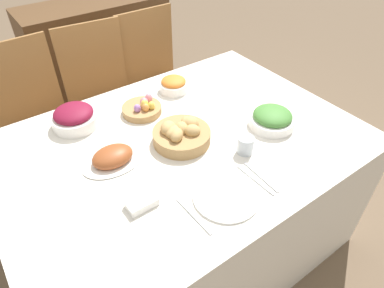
{
  "coord_description": "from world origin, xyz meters",
  "views": [
    {
      "loc": [
        -0.65,
        -0.99,
        1.74
      ],
      "look_at": [
        -0.0,
        -0.09,
        0.8
      ],
      "focal_mm": 32.0,
      "sensor_mm": 36.0,
      "label": 1
    }
  ],
  "objects_px": {
    "chair_far_right": "(157,79)",
    "fork": "(193,216)",
    "bread_basket": "(181,134)",
    "chair_far_center": "(104,97)",
    "drinking_cup": "(245,145)",
    "dinner_plate": "(226,197)",
    "egg_basket": "(143,108)",
    "beet_salad_bowl": "(74,117)",
    "ham_platter": "(113,157)",
    "carrot_bowl": "(174,85)",
    "green_salad_bowl": "(272,119)",
    "chair_far_left": "(37,119)",
    "sideboard": "(101,55)",
    "spoon": "(261,177)",
    "knife": "(255,180)",
    "butter_dish": "(141,203)"
  },
  "relations": [
    {
      "from": "bread_basket",
      "to": "carrot_bowl",
      "type": "distance_m",
      "value": 0.44
    },
    {
      "from": "chair_far_left",
      "to": "ham_platter",
      "type": "xyz_separation_m",
      "value": [
        0.13,
        -0.86,
        0.26
      ]
    },
    {
      "from": "chair_far_left",
      "to": "dinner_plate",
      "type": "height_order",
      "value": "chair_far_left"
    },
    {
      "from": "chair_far_right",
      "to": "chair_far_center",
      "type": "relative_size",
      "value": 1.0
    },
    {
      "from": "sideboard",
      "to": "dinner_plate",
      "type": "bearing_deg",
      "value": -99.77
    },
    {
      "from": "chair_far_center",
      "to": "beet_salad_bowl",
      "type": "distance_m",
      "value": 0.69
    },
    {
      "from": "ham_platter",
      "to": "green_salad_bowl",
      "type": "height_order",
      "value": "green_salad_bowl"
    },
    {
      "from": "knife",
      "to": "dinner_plate",
      "type": "bearing_deg",
      "value": 178.09
    },
    {
      "from": "egg_basket",
      "to": "fork",
      "type": "xyz_separation_m",
      "value": [
        -0.17,
        -0.67,
        -0.02
      ]
    },
    {
      "from": "sideboard",
      "to": "drinking_cup",
      "type": "distance_m",
      "value": 1.92
    },
    {
      "from": "fork",
      "to": "drinking_cup",
      "type": "height_order",
      "value": "drinking_cup"
    },
    {
      "from": "dinner_plate",
      "to": "spoon",
      "type": "relative_size",
      "value": 1.27
    },
    {
      "from": "ham_platter",
      "to": "spoon",
      "type": "distance_m",
      "value": 0.61
    },
    {
      "from": "carrot_bowl",
      "to": "chair_far_right",
      "type": "bearing_deg",
      "value": 69.69
    },
    {
      "from": "chair_far_center",
      "to": "ham_platter",
      "type": "xyz_separation_m",
      "value": [
        -0.31,
        -0.86,
        0.26
      ]
    },
    {
      "from": "knife",
      "to": "egg_basket",
      "type": "bearing_deg",
      "value": 98.94
    },
    {
      "from": "green_salad_bowl",
      "to": "fork",
      "type": "xyz_separation_m",
      "value": [
        -0.61,
        -0.22,
        -0.04
      ]
    },
    {
      "from": "chair_far_left",
      "to": "bread_basket",
      "type": "bearing_deg",
      "value": -67.62
    },
    {
      "from": "chair_far_center",
      "to": "carrot_bowl",
      "type": "bearing_deg",
      "value": -63.05
    },
    {
      "from": "chair_far_center",
      "to": "drinking_cup",
      "type": "bearing_deg",
      "value": -75.5
    },
    {
      "from": "dinner_plate",
      "to": "chair_far_right",
      "type": "bearing_deg",
      "value": 70.33
    },
    {
      "from": "egg_basket",
      "to": "spoon",
      "type": "bearing_deg",
      "value": -76.69
    },
    {
      "from": "beet_salad_bowl",
      "to": "fork",
      "type": "height_order",
      "value": "beet_salad_bowl"
    },
    {
      "from": "ham_platter",
      "to": "carrot_bowl",
      "type": "relative_size",
      "value": 1.73
    },
    {
      "from": "chair_far_left",
      "to": "sideboard",
      "type": "xyz_separation_m",
      "value": [
        0.73,
        0.75,
        -0.08
      ]
    },
    {
      "from": "butter_dish",
      "to": "carrot_bowl",
      "type": "bearing_deg",
      "value": 48.3
    },
    {
      "from": "chair_far_center",
      "to": "dinner_plate",
      "type": "bearing_deg",
      "value": -86.82
    },
    {
      "from": "chair_far_right",
      "to": "fork",
      "type": "xyz_separation_m",
      "value": [
        -0.61,
        -1.29,
        0.24
      ]
    },
    {
      "from": "bread_basket",
      "to": "fork",
      "type": "relative_size",
      "value": 1.31
    },
    {
      "from": "bread_basket",
      "to": "chair_far_left",
      "type": "bearing_deg",
      "value": 115.23
    },
    {
      "from": "chair_far_center",
      "to": "ham_platter",
      "type": "relative_size",
      "value": 3.65
    },
    {
      "from": "carrot_bowl",
      "to": "ham_platter",
      "type": "bearing_deg",
      "value": -147.72
    },
    {
      "from": "chair_far_center",
      "to": "green_salad_bowl",
      "type": "bearing_deg",
      "value": -63.5
    },
    {
      "from": "fork",
      "to": "knife",
      "type": "distance_m",
      "value": 0.3
    },
    {
      "from": "egg_basket",
      "to": "green_salad_bowl",
      "type": "relative_size",
      "value": 0.91
    },
    {
      "from": "fork",
      "to": "sideboard",
      "type": "bearing_deg",
      "value": 74.25
    },
    {
      "from": "dinner_plate",
      "to": "drinking_cup",
      "type": "distance_m",
      "value": 0.28
    },
    {
      "from": "drinking_cup",
      "to": "butter_dish",
      "type": "bearing_deg",
      "value": -179.75
    },
    {
      "from": "green_salad_bowl",
      "to": "ham_platter",
      "type": "bearing_deg",
      "value": 163.97
    },
    {
      "from": "drinking_cup",
      "to": "green_salad_bowl",
      "type": "bearing_deg",
      "value": 16.52
    },
    {
      "from": "spoon",
      "to": "drinking_cup",
      "type": "relative_size",
      "value": 2.52
    },
    {
      "from": "sideboard",
      "to": "bread_basket",
      "type": "bearing_deg",
      "value": -100.24
    },
    {
      "from": "egg_basket",
      "to": "beet_salad_bowl",
      "type": "xyz_separation_m",
      "value": [
        -0.31,
        0.09,
        0.02
      ]
    },
    {
      "from": "carrot_bowl",
      "to": "knife",
      "type": "height_order",
      "value": "carrot_bowl"
    },
    {
      "from": "chair_far_right",
      "to": "carrot_bowl",
      "type": "xyz_separation_m",
      "value": [
        -0.2,
        -0.54,
        0.27
      ]
    },
    {
      "from": "chair_far_right",
      "to": "ham_platter",
      "type": "xyz_separation_m",
      "value": [
        -0.72,
        -0.86,
        0.26
      ]
    },
    {
      "from": "green_salad_bowl",
      "to": "drinking_cup",
      "type": "bearing_deg",
      "value": -163.48
    },
    {
      "from": "ham_platter",
      "to": "bread_basket",
      "type": "bearing_deg",
      "value": -10.28
    },
    {
      "from": "chair_far_center",
      "to": "drinking_cup",
      "type": "xyz_separation_m",
      "value": [
        0.18,
        -1.14,
        0.27
      ]
    },
    {
      "from": "chair_far_left",
      "to": "bread_basket",
      "type": "relative_size",
      "value": 3.8
    }
  ]
}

